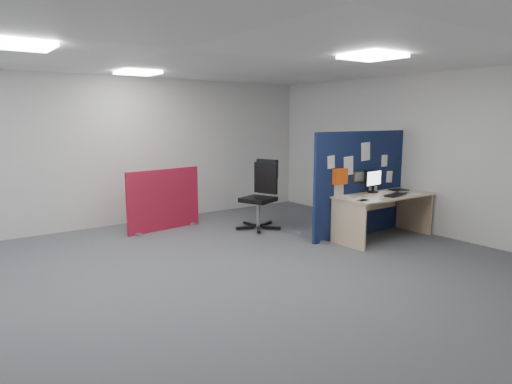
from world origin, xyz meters
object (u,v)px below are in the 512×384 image
main_desk (381,205)px  monitor_main (373,180)px  office_chair (262,190)px  red_divider (164,200)px  navy_divider (360,184)px

main_desk → monitor_main: bearing=84.5°
monitor_main → office_chair: size_ratio=0.35×
main_desk → office_chair: size_ratio=1.42×
main_desk → monitor_main: monitor_main is taller
red_divider → navy_divider: bearing=-49.5°
navy_divider → monitor_main: size_ratio=4.96×
main_desk → red_divider: 3.71m
navy_divider → monitor_main: (0.14, -0.15, 0.07)m
red_divider → office_chair: bearing=-39.0°
monitor_main → main_desk: bearing=-101.8°
navy_divider → monitor_main: 0.22m
monitor_main → red_divider: monitor_main is taller
red_divider → office_chair: office_chair is taller
red_divider → office_chair: size_ratio=1.19×
navy_divider → monitor_main: bearing=-48.2°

